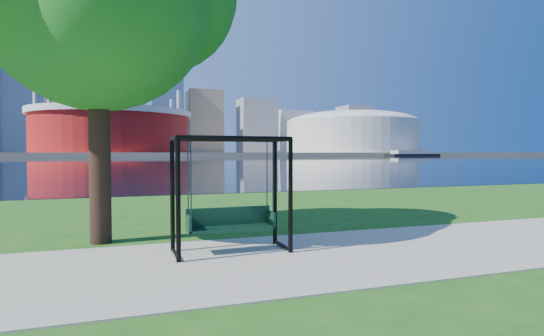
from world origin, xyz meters
name	(u,v)px	position (x,y,z in m)	size (l,w,h in m)	color
ground	(262,254)	(0.00, 0.00, 0.00)	(900.00, 900.00, 0.00)	#1E5114
path	(271,260)	(0.00, -0.50, 0.01)	(120.00, 4.00, 0.03)	#9E937F
river	(138,160)	(0.00, 102.00, 0.01)	(900.00, 180.00, 0.02)	black
far_bank	(131,154)	(0.00, 306.00, 1.00)	(900.00, 228.00, 2.00)	#937F60
stadium	(112,130)	(-10.00, 235.00, 14.23)	(83.00, 83.00, 32.00)	maroon
arena	(352,131)	(135.00, 235.00, 15.87)	(84.00, 84.00, 26.56)	beige
skyline	(124,106)	(-4.27, 319.39, 35.89)	(392.00, 66.00, 96.50)	gray
swing	(231,197)	(-0.55, 0.30, 1.09)	(2.22, 0.99, 2.26)	black
barge	(413,154)	(145.84, 187.42, 1.41)	(31.65, 10.20, 3.12)	black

